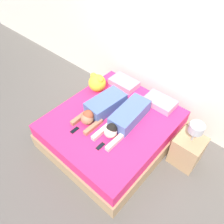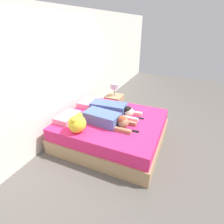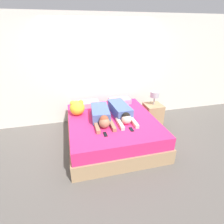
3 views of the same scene
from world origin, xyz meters
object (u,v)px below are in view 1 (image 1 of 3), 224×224
at_px(plush_toy, 97,83).
at_px(pillow_head_left, 124,83).
at_px(pillow_head_right, 160,102).
at_px(person_right, 126,118).
at_px(cell_phone_left, 75,130).
at_px(bed, 112,129).
at_px(nightstand, 188,149).
at_px(person_left, 101,107).
at_px(cell_phone_right, 100,146).

bearing_deg(plush_toy, pillow_head_left, 56.65).
relative_size(pillow_head_right, plush_toy, 1.57).
height_order(person_right, cell_phone_left, person_right).
xyz_separation_m(bed, nightstand, (1.18, 0.46, 0.04)).
height_order(pillow_head_left, pillow_head_right, same).
height_order(bed, nightstand, nightstand).
distance_m(bed, person_left, 0.45).
bearing_deg(plush_toy, person_right, -17.94).
bearing_deg(plush_toy, cell_phone_right, -44.11).
relative_size(pillow_head_left, pillow_head_right, 1.00).
height_order(cell_phone_left, nightstand, nightstand).
distance_m(person_right, plush_toy, 0.95).
relative_size(person_left, cell_phone_right, 6.83).
xyz_separation_m(pillow_head_left, nightstand, (1.58, -0.34, -0.29)).
distance_m(person_left, cell_phone_right, 0.71).
relative_size(pillow_head_left, cell_phone_right, 3.58).
bearing_deg(person_left, cell_phone_right, -48.05).
height_order(pillow_head_left, cell_phone_right, pillow_head_left).
bearing_deg(bed, cell_phone_left, -115.11).
xyz_separation_m(person_left, cell_phone_right, (0.47, -0.52, -0.10)).
distance_m(person_left, cell_phone_left, 0.58).
distance_m(cell_phone_left, nightstand, 1.80).
distance_m(pillow_head_right, nightstand, 0.90).
relative_size(pillow_head_right, cell_phone_left, 3.58).
height_order(pillow_head_right, cell_phone_right, pillow_head_right).
height_order(bed, person_right, person_right).
relative_size(bed, cell_phone_right, 13.99).
bearing_deg(cell_phone_left, bed, 64.89).
relative_size(bed, person_right, 1.86).
height_order(pillow_head_right, person_right, person_right).
height_order(person_right, nightstand, nightstand).
distance_m(pillow_head_left, person_left, 0.82).
distance_m(person_left, plush_toy, 0.59).
distance_m(pillow_head_right, cell_phone_right, 1.33).
distance_m(bed, pillow_head_left, 0.95).
xyz_separation_m(person_left, plush_toy, (-0.45, 0.37, 0.06)).
bearing_deg(plush_toy, person_left, -39.40).
bearing_deg(person_left, nightstand, 18.17).
bearing_deg(bed, cell_phone_right, -65.56).
xyz_separation_m(pillow_head_left, pillow_head_right, (0.80, 0.00, 0.00)).
height_order(pillow_head_left, cell_phone_left, pillow_head_left).
bearing_deg(person_right, pillow_head_left, 130.81).
bearing_deg(cell_phone_right, cell_phone_left, -174.86).
distance_m(person_left, nightstand, 1.52).
height_order(pillow_head_right, person_left, person_left).
xyz_separation_m(cell_phone_left, plush_toy, (-0.41, 0.94, 0.16)).
height_order(bed, cell_phone_right, cell_phone_right).
height_order(bed, person_left, person_left).
bearing_deg(pillow_head_right, cell_phone_right, -96.97).
xyz_separation_m(pillow_head_right, person_left, (-0.63, -0.80, 0.05)).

